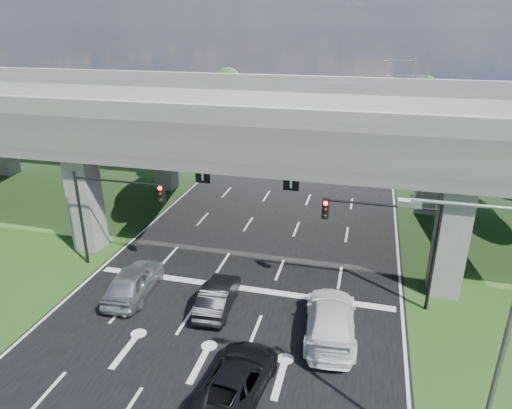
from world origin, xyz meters
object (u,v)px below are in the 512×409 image
at_px(streetlight_beyond, 406,95).
at_px(car_dark, 218,296).
at_px(signal_right, 391,233).
at_px(streetlight_near, 490,337).
at_px(car_white, 330,319).
at_px(car_trailing, 237,379).
at_px(signal_left, 111,204).
at_px(streetlight_far, 416,122).
at_px(car_silver, 134,281).

xyz_separation_m(streetlight_beyond, car_dark, (-10.65, -38.64, -5.10)).
height_order(signal_right, streetlight_near, streetlight_near).
xyz_separation_m(streetlight_beyond, car_white, (-4.77, -39.37, -4.98)).
height_order(streetlight_beyond, car_trailing, streetlight_beyond).
distance_m(signal_left, car_dark, 8.45).
bearing_deg(streetlight_far, car_white, -101.54).
distance_m(streetlight_beyond, car_dark, 40.41).
xyz_separation_m(streetlight_far, car_silver, (-15.50, -22.54, -4.98)).
relative_size(streetlight_near, streetlight_beyond, 1.00).
xyz_separation_m(car_white, car_trailing, (-3.25, -4.64, -0.15)).
bearing_deg(car_white, signal_left, -19.27).
relative_size(signal_left, car_trailing, 1.21).
height_order(streetlight_far, car_white, streetlight_far).
relative_size(streetlight_near, streetlight_far, 1.00).
relative_size(signal_right, signal_left, 1.00).
distance_m(streetlight_near, car_white, 9.56).
relative_size(streetlight_near, car_dark, 2.30).
height_order(streetlight_near, car_white, streetlight_near).
height_order(streetlight_near, car_silver, streetlight_near).
bearing_deg(car_dark, car_white, 169.00).
relative_size(streetlight_beyond, car_dark, 2.30).
xyz_separation_m(signal_right, signal_left, (-15.65, 0.00, 0.00)).
height_order(signal_left, streetlight_beyond, streetlight_beyond).
height_order(car_silver, car_trailing, car_silver).
relative_size(signal_left, streetlight_near, 0.60).
bearing_deg(car_white, streetlight_near, 120.65).
bearing_deg(car_silver, car_dark, 174.55).
distance_m(streetlight_far, car_trailing, 29.59).
distance_m(signal_left, streetlight_near, 20.56).
bearing_deg(signal_right, streetlight_far, 83.53).
xyz_separation_m(car_silver, car_trailing, (7.47, -5.47, -0.15)).
bearing_deg(car_silver, signal_left, -49.95).
bearing_deg(car_trailing, streetlight_beyond, -93.87).
bearing_deg(car_white, signal_right, -132.08).
xyz_separation_m(signal_left, car_white, (13.15, -3.32, -3.32)).
relative_size(streetlight_far, streetlight_beyond, 1.00).
bearing_deg(streetlight_far, car_silver, -124.51).
distance_m(streetlight_near, car_dark, 13.92).
bearing_deg(signal_right, car_silver, -169.36).
xyz_separation_m(signal_right, streetlight_beyond, (2.27, 36.06, 1.66)).
height_order(streetlight_far, car_silver, streetlight_far).
distance_m(signal_right, car_dark, 9.42).
distance_m(streetlight_far, car_silver, 27.80).
relative_size(car_silver, car_white, 0.85).
height_order(signal_left, streetlight_near, streetlight_near).
bearing_deg(car_trailing, car_silver, -29.74).
bearing_deg(signal_left, car_trailing, -38.79).
relative_size(signal_right, car_dark, 1.38).
relative_size(signal_right, streetlight_far, 0.60).
distance_m(signal_left, car_trailing, 13.16).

